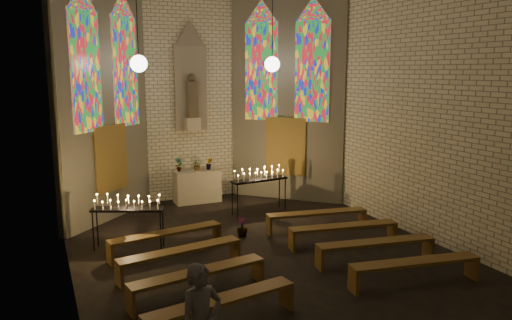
# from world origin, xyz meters

# --- Properties ---
(floor) EXTENTS (12.00, 12.00, 0.00)m
(floor) POSITION_xyz_m (0.00, 0.00, 0.00)
(floor) COLOR black
(floor) RESTS_ON ground
(room) EXTENTS (8.22, 12.43, 7.00)m
(room) POSITION_xyz_m (-0.00, 3.37, 3.72)
(room) COLOR #EDE6C6
(room) RESTS_ON ground
(altar) EXTENTS (1.40, 0.60, 1.00)m
(altar) POSITION_xyz_m (0.00, 5.45, 0.50)
(altar) COLOR beige
(altar) RESTS_ON ground
(flower_vase_left) EXTENTS (0.24, 0.18, 0.43)m
(flower_vase_left) POSITION_xyz_m (-0.55, 5.51, 1.21)
(flower_vase_left) COLOR #4C723F
(flower_vase_left) RESTS_ON altar
(flower_vase_center) EXTENTS (0.35, 0.32, 0.35)m
(flower_vase_center) POSITION_xyz_m (0.01, 5.45, 1.17)
(flower_vase_center) COLOR #4C723F
(flower_vase_center) RESTS_ON altar
(flower_vase_right) EXTENTS (0.26, 0.23, 0.38)m
(flower_vase_right) POSITION_xyz_m (0.39, 5.41, 1.19)
(flower_vase_right) COLOR #4C723F
(flower_vase_right) RESTS_ON altar
(aisle_flower_pot) EXTENTS (0.35, 0.35, 0.48)m
(aisle_flower_pot) POSITION_xyz_m (0.03, 1.87, 0.24)
(aisle_flower_pot) COLOR #4C723F
(aisle_flower_pot) RESTS_ON ground
(votive_stand_left) EXTENTS (1.64, 1.00, 1.19)m
(votive_stand_left) POSITION_xyz_m (-2.66, 2.13, 1.02)
(votive_stand_left) COLOR black
(votive_stand_left) RESTS_ON ground
(votive_stand_right) EXTENTS (1.71, 0.58, 1.23)m
(votive_stand_right) POSITION_xyz_m (1.27, 3.60, 1.06)
(votive_stand_right) COLOR black
(votive_stand_right) RESTS_ON ground
(pew_left_0) EXTENTS (2.62, 0.77, 0.50)m
(pew_left_0) POSITION_xyz_m (-1.94, 1.51, 0.41)
(pew_left_0) COLOR brown
(pew_left_0) RESTS_ON ground
(pew_right_0) EXTENTS (2.62, 0.77, 0.50)m
(pew_right_0) POSITION_xyz_m (1.94, 1.51, 0.41)
(pew_right_0) COLOR brown
(pew_right_0) RESTS_ON ground
(pew_left_1) EXTENTS (2.62, 0.77, 0.50)m
(pew_left_1) POSITION_xyz_m (-1.94, 0.31, 0.41)
(pew_left_1) COLOR brown
(pew_left_1) RESTS_ON ground
(pew_right_1) EXTENTS (2.62, 0.77, 0.50)m
(pew_right_1) POSITION_xyz_m (1.94, 0.31, 0.41)
(pew_right_1) COLOR brown
(pew_right_1) RESTS_ON ground
(pew_left_2) EXTENTS (2.62, 0.77, 0.50)m
(pew_left_2) POSITION_xyz_m (-1.94, -0.89, 0.41)
(pew_left_2) COLOR brown
(pew_left_2) RESTS_ON ground
(pew_right_2) EXTENTS (2.62, 0.77, 0.50)m
(pew_right_2) POSITION_xyz_m (1.94, -0.89, 0.41)
(pew_right_2) COLOR brown
(pew_right_2) RESTS_ON ground
(pew_left_3) EXTENTS (2.62, 0.77, 0.50)m
(pew_left_3) POSITION_xyz_m (-1.94, -2.09, 0.41)
(pew_left_3) COLOR brown
(pew_left_3) RESTS_ON ground
(pew_right_3) EXTENTS (2.62, 0.77, 0.50)m
(pew_right_3) POSITION_xyz_m (1.94, -2.09, 0.41)
(pew_right_3) COLOR brown
(pew_right_3) RESTS_ON ground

